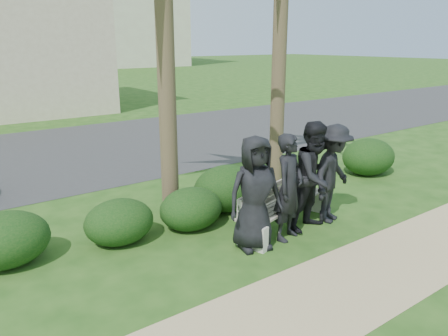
{
  "coord_description": "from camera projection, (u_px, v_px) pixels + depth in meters",
  "views": [
    {
      "loc": [
        -5.01,
        -5.05,
        3.2
      ],
      "look_at": [
        -0.58,
        1.0,
        1.02
      ],
      "focal_mm": 35.0,
      "sensor_mm": 36.0,
      "label": 1
    }
  ],
  "objects": [
    {
      "name": "hedge_c",
      "position": [
        191.0,
        208.0,
        7.71
      ],
      "size": [
        1.16,
        0.95,
        0.75
      ],
      "primitive_type": "ellipsoid",
      "color": "black",
      "rests_on": "ground"
    },
    {
      "name": "hedge_f",
      "position": [
        369.0,
        156.0,
        10.87
      ],
      "size": [
        1.41,
        1.17,
        0.92
      ],
      "primitive_type": "ellipsoid",
      "color": "black",
      "rests_on": "ground"
    },
    {
      "name": "asphalt_street",
      "position": [
        108.0,
        146.0,
        13.84
      ],
      "size": [
        160.0,
        8.0,
        0.01
      ],
      "primitive_type": "cube",
      "color": "#2D2D30",
      "rests_on": "ground"
    },
    {
      "name": "man_b",
      "position": [
        289.0,
        187.0,
        7.15
      ],
      "size": [
        0.76,
        0.63,
        1.8
      ],
      "primitive_type": "imported",
      "rotation": [
        0.0,
        0.0,
        0.34
      ],
      "color": "black",
      "rests_on": "ground"
    },
    {
      "name": "man_d",
      "position": [
        333.0,
        174.0,
        7.87
      ],
      "size": [
        1.32,
        1.01,
        1.81
      ],
      "primitive_type": "imported",
      "rotation": [
        0.0,
        0.0,
        0.32
      ],
      "color": "black",
      "rests_on": "ground"
    },
    {
      "name": "hedge_b",
      "position": [
        119.0,
        221.0,
        7.15
      ],
      "size": [
        1.15,
        0.95,
        0.75
      ],
      "primitive_type": "ellipsoid",
      "color": "black",
      "rests_on": "ground"
    },
    {
      "name": "hedge_a",
      "position": [
        5.0,
        238.0,
        6.42
      ],
      "size": [
        1.28,
        1.05,
        0.83
      ],
      "primitive_type": "ellipsoid",
      "color": "black",
      "rests_on": "ground"
    },
    {
      "name": "ground",
      "position": [
        284.0,
        231.0,
        7.65
      ],
      "size": [
        160.0,
        160.0,
        0.0
      ],
      "primitive_type": "plane",
      "color": "#1F4614",
      "rests_on": "ground"
    },
    {
      "name": "man_c",
      "position": [
        315.0,
        176.0,
        7.54
      ],
      "size": [
        1.02,
        0.84,
        1.92
      ],
      "primitive_type": "imported",
      "rotation": [
        0.0,
        0.0,
        0.13
      ],
      "color": "black",
      "rests_on": "ground"
    },
    {
      "name": "footpath",
      "position": [
        372.0,
        273.0,
        6.26
      ],
      "size": [
        30.0,
        1.6,
        0.01
      ],
      "primitive_type": "cube",
      "color": "tan",
      "rests_on": "ground"
    },
    {
      "name": "hedge_d",
      "position": [
        227.0,
        187.0,
        8.57
      ],
      "size": [
        1.4,
        1.15,
        0.91
      ],
      "primitive_type": "ellipsoid",
      "color": "black",
      "rests_on": "ground"
    },
    {
      "name": "park_bench",
      "position": [
        285.0,
        208.0,
        7.75
      ],
      "size": [
        2.38,
        1.09,
        0.79
      ],
      "rotation": [
        0.0,
        0.0,
        0.27
      ],
      "color": "gray",
      "rests_on": "ground"
    },
    {
      "name": "man_a",
      "position": [
        255.0,
        193.0,
        6.81
      ],
      "size": [
        1.02,
        0.79,
        1.84
      ],
      "primitive_type": "imported",
      "rotation": [
        0.0,
        0.0,
        -0.25
      ],
      "color": "black",
      "rests_on": "ground"
    }
  ]
}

